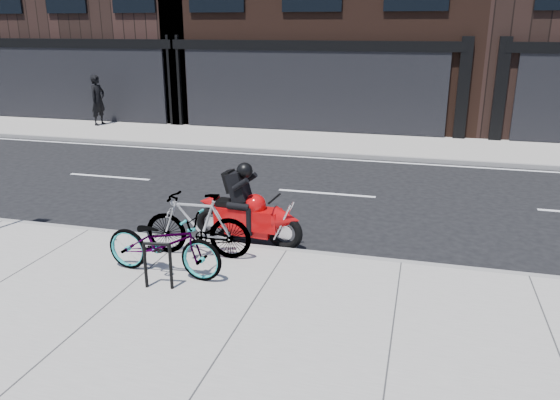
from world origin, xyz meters
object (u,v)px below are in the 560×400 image
(bike_rack, at_px, (158,261))
(bicycle_rear, at_px, (197,225))
(motorcycle, at_px, (253,213))
(bicycle_front, at_px, (163,243))
(pedestrian, at_px, (98,100))

(bike_rack, distance_m, bicycle_rear, 1.30)
(bike_rack, xyz_separation_m, bicycle_rear, (0.10, 1.29, 0.13))
(bike_rack, xyz_separation_m, motorcycle, (0.77, 2.28, 0.08))
(bicycle_rear, bearing_deg, bicycle_front, -18.11)
(bike_rack, relative_size, bicycle_rear, 0.39)
(motorcycle, bearing_deg, pedestrian, 138.05)
(bicycle_front, relative_size, motorcycle, 0.95)
(bike_rack, height_order, motorcycle, motorcycle)
(bicycle_rear, xyz_separation_m, pedestrian, (-9.00, 11.16, 0.41))
(pedestrian, bearing_deg, bike_rack, -136.62)
(bicycle_rear, relative_size, pedestrian, 0.96)
(bicycle_front, bearing_deg, bicycle_rear, -11.36)
(motorcycle, bearing_deg, bicycle_front, -111.97)
(motorcycle, bearing_deg, bicycle_rear, -119.56)
(bike_rack, distance_m, bicycle_front, 0.50)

